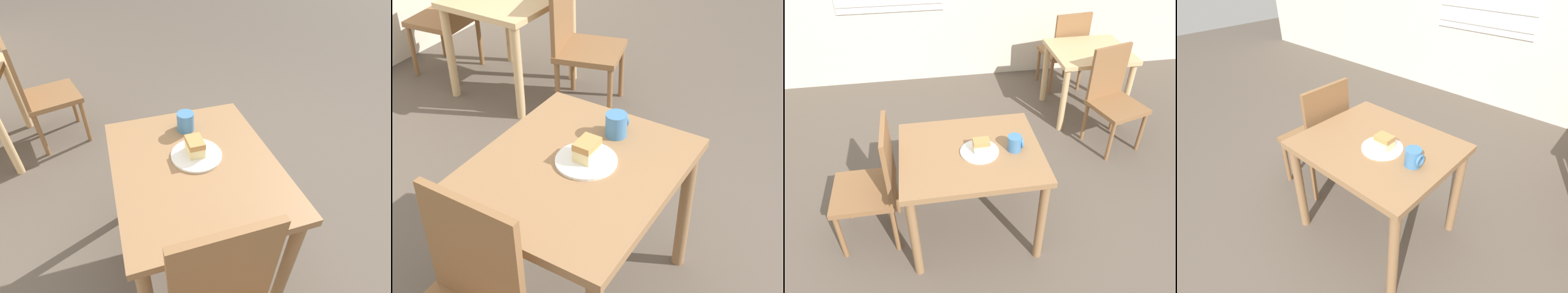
% 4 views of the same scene
% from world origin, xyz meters
% --- Properties ---
extents(ground_plane, '(14.00, 14.00, 0.00)m').
position_xyz_m(ground_plane, '(0.00, 0.00, 0.00)').
color(ground_plane, brown).
extents(dining_table_near, '(0.92, 0.77, 0.73)m').
position_xyz_m(dining_table_near, '(-0.13, 0.52, 0.61)').
color(dining_table_near, olive).
rests_on(dining_table_near, ground_plane).
extents(chair_near_window, '(0.42, 0.42, 0.93)m').
position_xyz_m(chair_near_window, '(-0.78, 0.58, 0.49)').
color(chair_near_window, brown).
rests_on(chair_near_window, ground_plane).
extents(plate, '(0.25, 0.25, 0.01)m').
position_xyz_m(plate, '(-0.07, 0.50, 0.73)').
color(plate, white).
rests_on(plate, dining_table_near).
extents(cake_slice, '(0.11, 0.08, 0.08)m').
position_xyz_m(cake_slice, '(-0.06, 0.50, 0.78)').
color(cake_slice, beige).
rests_on(cake_slice, plate).
extents(coffee_mug, '(0.10, 0.09, 0.10)m').
position_xyz_m(coffee_mug, '(0.16, 0.49, 0.78)').
color(coffee_mug, teal).
rests_on(coffee_mug, dining_table_near).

